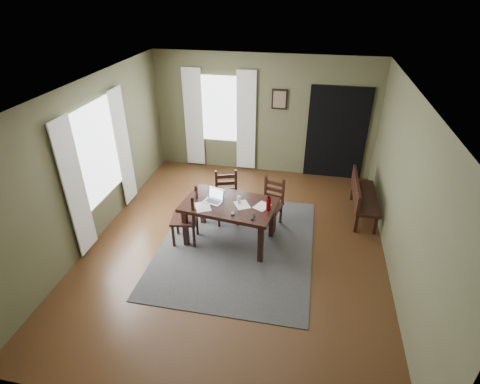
% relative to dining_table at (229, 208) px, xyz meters
% --- Properties ---
extents(ground, '(5.00, 6.00, 0.01)m').
position_rel_dining_table_xyz_m(ground, '(0.15, -0.10, -0.69)').
color(ground, '#492C16').
extents(room_shell, '(5.02, 6.02, 2.71)m').
position_rel_dining_table_xyz_m(room_shell, '(0.15, -0.10, 1.12)').
color(room_shell, brown).
rests_on(room_shell, ground).
extents(rug, '(2.60, 3.20, 0.01)m').
position_rel_dining_table_xyz_m(rug, '(0.15, -0.10, -0.68)').
color(rug, '#393939').
rests_on(rug, ground).
extents(dining_table, '(1.64, 1.12, 0.77)m').
position_rel_dining_table_xyz_m(dining_table, '(0.00, 0.00, 0.00)').
color(dining_table, black).
rests_on(dining_table, rug).
extents(chair_end, '(0.50, 0.50, 1.00)m').
position_rel_dining_table_xyz_m(chair_end, '(-0.70, -0.14, -0.19)').
color(chair_end, black).
rests_on(chair_end, rug).
extents(chair_back_left, '(0.53, 0.53, 0.97)m').
position_rel_dining_table_xyz_m(chair_back_left, '(-0.19, 0.64, -0.21)').
color(chair_back_left, black).
rests_on(chair_back_left, rug).
extents(chair_back_right, '(0.49, 0.49, 0.92)m').
position_rel_dining_table_xyz_m(chair_back_right, '(0.64, 0.64, -0.23)').
color(chair_back_right, black).
rests_on(chair_back_right, rug).
extents(bench, '(0.44, 1.36, 0.77)m').
position_rel_dining_table_xyz_m(bench, '(2.30, 1.29, -0.23)').
color(bench, black).
rests_on(bench, ground).
extents(laptop, '(0.36, 0.32, 0.21)m').
position_rel_dining_table_xyz_m(laptop, '(-0.26, 0.03, 0.15)').
color(laptop, '#B7B7BC').
rests_on(laptop, dining_table).
extents(computer_mouse, '(0.06, 0.09, 0.03)m').
position_rel_dining_table_xyz_m(computer_mouse, '(0.13, -0.32, 0.11)').
color(computer_mouse, '#3F3F42').
rests_on(computer_mouse, dining_table).
extents(tv_remote, '(0.05, 0.17, 0.02)m').
position_rel_dining_table_xyz_m(tv_remote, '(0.47, -0.34, 0.10)').
color(tv_remote, black).
rests_on(tv_remote, dining_table).
extents(drinking_glass, '(0.07, 0.07, 0.14)m').
position_rel_dining_table_xyz_m(drinking_glass, '(0.16, 0.03, 0.16)').
color(drinking_glass, silver).
rests_on(drinking_glass, dining_table).
extents(water_bottle, '(0.08, 0.08, 0.27)m').
position_rel_dining_table_xyz_m(water_bottle, '(0.67, -0.08, 0.22)').
color(water_bottle, maroon).
rests_on(water_bottle, dining_table).
extents(paper_a, '(0.35, 0.38, 0.00)m').
position_rel_dining_table_xyz_m(paper_a, '(-0.40, -0.19, 0.10)').
color(paper_a, white).
rests_on(paper_a, dining_table).
extents(paper_c, '(0.33, 0.35, 0.00)m').
position_rel_dining_table_xyz_m(paper_c, '(0.22, -0.01, 0.10)').
color(paper_c, white).
rests_on(paper_c, dining_table).
extents(paper_d, '(0.31, 0.34, 0.00)m').
position_rel_dining_table_xyz_m(paper_d, '(0.55, 0.01, 0.10)').
color(paper_d, white).
rests_on(paper_d, dining_table).
extents(window_left, '(0.01, 1.30, 1.70)m').
position_rel_dining_table_xyz_m(window_left, '(-2.32, 0.10, 0.77)').
color(window_left, white).
rests_on(window_left, ground).
extents(window_back, '(1.00, 0.01, 1.50)m').
position_rel_dining_table_xyz_m(window_back, '(-0.85, 2.87, 0.77)').
color(window_back, white).
rests_on(window_back, ground).
extents(curtain_left_near, '(0.03, 0.48, 2.30)m').
position_rel_dining_table_xyz_m(curtain_left_near, '(-2.29, -0.72, 0.52)').
color(curtain_left_near, silver).
rests_on(curtain_left_near, ground).
extents(curtain_left_far, '(0.03, 0.48, 2.30)m').
position_rel_dining_table_xyz_m(curtain_left_far, '(-2.29, 0.92, 0.52)').
color(curtain_left_far, silver).
rests_on(curtain_left_far, ground).
extents(curtain_back_left, '(0.44, 0.03, 2.30)m').
position_rel_dining_table_xyz_m(curtain_back_left, '(-1.47, 2.84, 0.52)').
color(curtain_back_left, silver).
rests_on(curtain_back_left, ground).
extents(curtain_back_right, '(0.44, 0.03, 2.30)m').
position_rel_dining_table_xyz_m(curtain_back_right, '(-0.23, 2.84, 0.52)').
color(curtain_back_right, silver).
rests_on(curtain_back_right, ground).
extents(framed_picture, '(0.34, 0.03, 0.44)m').
position_rel_dining_table_xyz_m(framed_picture, '(0.50, 2.87, 1.07)').
color(framed_picture, black).
rests_on(framed_picture, ground).
extents(doorway_back, '(1.30, 0.03, 2.10)m').
position_rel_dining_table_xyz_m(doorway_back, '(1.80, 2.87, 0.37)').
color(doorway_back, black).
rests_on(doorway_back, ground).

